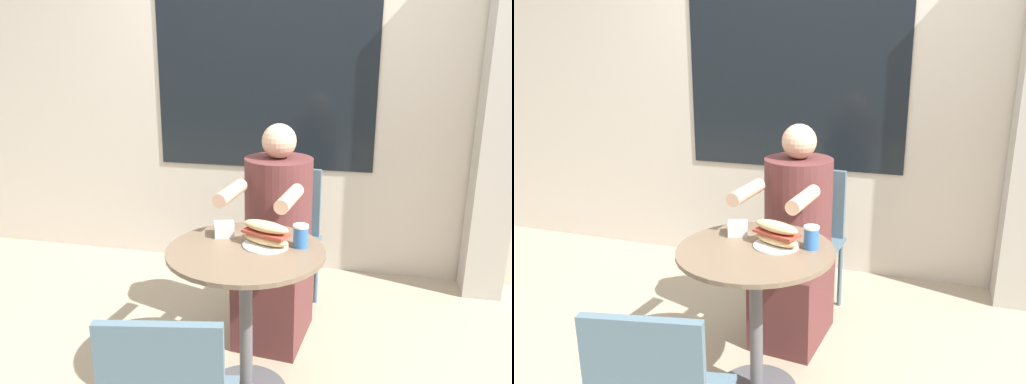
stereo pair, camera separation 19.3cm
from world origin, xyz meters
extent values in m
cube|color=beige|center=(0.00, 1.52, 1.40)|extent=(8.00, 0.08, 2.80)
cube|color=black|center=(-0.24, 1.47, 1.57)|extent=(1.53, 0.01, 1.65)
cylinder|color=brown|center=(0.00, 0.00, 0.72)|extent=(0.69, 0.69, 0.02)
cylinder|color=#515156|center=(0.00, 0.00, 0.36)|extent=(0.06, 0.06, 0.69)
cube|color=slate|center=(0.04, 0.80, 0.44)|extent=(0.42, 0.42, 0.02)
cube|color=slate|center=(0.05, 0.97, 0.66)|extent=(0.35, 0.07, 0.42)
cylinder|color=slate|center=(0.19, 0.62, 0.21)|extent=(0.03, 0.03, 0.43)
cylinder|color=slate|center=(-0.14, 0.65, 0.21)|extent=(0.03, 0.03, 0.43)
cylinder|color=slate|center=(0.22, 0.95, 0.21)|extent=(0.03, 0.03, 0.43)
cylinder|color=slate|center=(-0.11, 0.98, 0.21)|extent=(0.03, 0.03, 0.43)
cube|color=brown|center=(0.03, 0.51, 0.23)|extent=(0.39, 0.49, 0.45)
cylinder|color=brown|center=(0.04, 0.58, 0.73)|extent=(0.36, 0.36, 0.56)
sphere|color=#D6A889|center=(0.04, 0.58, 1.10)|extent=(0.18, 0.18, 0.18)
cylinder|color=#D6A889|center=(0.15, 0.24, 0.90)|extent=(0.10, 0.30, 0.07)
cylinder|color=#D6A889|center=(-0.14, 0.27, 0.90)|extent=(0.10, 0.30, 0.07)
cylinder|color=white|center=(0.08, 0.06, 0.73)|extent=(0.20, 0.20, 0.01)
ellipsoid|color=#DBB77A|center=(0.08, 0.06, 0.76)|extent=(0.24, 0.15, 0.05)
cube|color=#B74233|center=(0.08, 0.06, 0.79)|extent=(0.22, 0.15, 0.01)
ellipsoid|color=#DBB77A|center=(0.08, 0.06, 0.82)|extent=(0.24, 0.15, 0.05)
cylinder|color=#336BB7|center=(0.23, 0.08, 0.78)|extent=(0.07, 0.07, 0.09)
cylinder|color=white|center=(0.23, 0.08, 0.83)|extent=(0.07, 0.07, 0.01)
cube|color=silver|center=(-0.14, 0.14, 0.76)|extent=(0.11, 0.11, 0.06)
camera|label=1|loc=(0.49, -1.94, 1.56)|focal=35.00mm
camera|label=2|loc=(0.68, -1.89, 1.56)|focal=35.00mm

